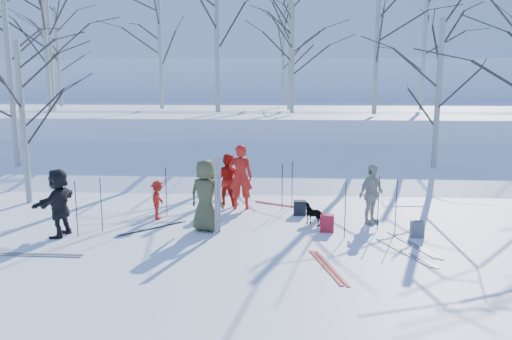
# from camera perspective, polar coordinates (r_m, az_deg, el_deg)

# --- Properties ---
(ground) EXTENTS (120.00, 120.00, 0.00)m
(ground) POSITION_cam_1_polar(r_m,az_deg,el_deg) (12.02, -0.46, -7.41)
(ground) COLOR white
(ground) RESTS_ON ground
(snow_ramp) EXTENTS (70.00, 9.49, 4.12)m
(snow_ramp) POSITION_cam_1_polar(r_m,az_deg,el_deg) (18.76, 1.06, -0.42)
(snow_ramp) COLOR white
(snow_ramp) RESTS_ON ground
(snow_plateau) EXTENTS (70.00, 18.00, 2.20)m
(snow_plateau) POSITION_cam_1_polar(r_m,az_deg,el_deg) (28.55, 1.98, 5.04)
(snow_plateau) COLOR white
(snow_plateau) RESTS_ON ground
(far_hill) EXTENTS (90.00, 30.00, 6.00)m
(far_hill) POSITION_cam_1_polar(r_m,az_deg,el_deg) (49.44, 2.71, 8.48)
(far_hill) COLOR white
(far_hill) RESTS_ON ground
(skier_olive_center) EXTENTS (1.00, 0.82, 1.77)m
(skier_olive_center) POSITION_cam_1_polar(r_m,az_deg,el_deg) (12.18, -5.75, -2.90)
(skier_olive_center) COLOR #45472A
(skier_olive_center) RESTS_ON ground
(skier_red_north) EXTENTS (0.68, 0.45, 1.86)m
(skier_red_north) POSITION_cam_1_polar(r_m,az_deg,el_deg) (14.16, -1.77, -0.79)
(skier_red_north) COLOR red
(skier_red_north) RESTS_ON ground
(skier_redor_behind) EXTENTS (0.88, 0.77, 1.52)m
(skier_redor_behind) POSITION_cam_1_polar(r_m,az_deg,el_deg) (14.66, -3.30, -1.08)
(skier_redor_behind) COLOR #B7180E
(skier_redor_behind) RESTS_ON ground
(skier_red_seated) EXTENTS (0.39, 0.67, 1.04)m
(skier_red_seated) POSITION_cam_1_polar(r_m,az_deg,el_deg) (13.44, -11.13, -3.37)
(skier_red_seated) COLOR red
(skier_red_seated) RESTS_ON ground
(skier_cream_east) EXTENTS (0.91, 0.91, 1.56)m
(skier_cream_east) POSITION_cam_1_polar(r_m,az_deg,el_deg) (13.06, 13.03, -2.69)
(skier_cream_east) COLOR beige
(skier_cream_east) RESTS_ON ground
(skier_grey_west) EXTENTS (0.67, 1.55, 1.62)m
(skier_grey_west) POSITION_cam_1_polar(r_m,az_deg,el_deg) (12.60, -21.60, -3.49)
(skier_grey_west) COLOR black
(skier_grey_west) RESTS_ON ground
(dog) EXTENTS (0.68, 0.61, 0.54)m
(dog) POSITION_cam_1_polar(r_m,az_deg,el_deg) (12.86, 6.74, -5.03)
(dog) COLOR black
(dog) RESTS_ON ground
(upright_ski_left) EXTENTS (0.12, 0.17, 1.90)m
(upright_ski_left) POSITION_cam_1_polar(r_m,az_deg,el_deg) (11.83, -4.60, -2.95)
(upright_ski_left) COLOR silver
(upright_ski_left) RESTS_ON ground
(upright_ski_right) EXTENTS (0.13, 0.23, 1.89)m
(upright_ski_right) POSITION_cam_1_polar(r_m,az_deg,el_deg) (11.90, -4.23, -2.86)
(upright_ski_right) COLOR silver
(upright_ski_right) RESTS_ON ground
(ski_pair_a) EXTENTS (1.39, 2.03, 0.02)m
(ski_pair_a) POSITION_cam_1_polar(r_m,az_deg,el_deg) (11.84, 17.51, -8.13)
(ski_pair_a) COLOR silver
(ski_pair_a) RESTS_ON ground
(ski_pair_b) EXTENTS (1.15, 2.00, 0.02)m
(ski_pair_b) POSITION_cam_1_polar(r_m,az_deg,el_deg) (10.13, 8.22, -10.93)
(ski_pair_b) COLOR red
(ski_pair_b) RESTS_ON ground
(ski_pair_c) EXTENTS (2.10, 2.10, 0.02)m
(ski_pair_c) POSITION_cam_1_polar(r_m,az_deg,el_deg) (12.71, -11.80, -6.59)
(ski_pair_c) COLOR silver
(ski_pair_c) RESTS_ON ground
(ski_pair_d) EXTENTS (0.22, 1.90, 0.02)m
(ski_pair_d) POSITION_cam_1_polar(r_m,az_deg,el_deg) (11.63, -23.58, -8.87)
(ski_pair_d) COLOR silver
(ski_pair_d) RESTS_ON ground
(ski_pair_e) EXTENTS (1.70, 2.06, 0.02)m
(ski_pair_e) POSITION_cam_1_polar(r_m,az_deg,el_deg) (14.67, 3.24, -4.07)
(ski_pair_e) COLOR red
(ski_pair_e) RESTS_ON ground
(ski_pair_f) EXTENTS (1.60, 2.05, 0.02)m
(ski_pair_f) POSITION_cam_1_polar(r_m,az_deg,el_deg) (11.29, 16.65, -9.01)
(ski_pair_f) COLOR silver
(ski_pair_f) RESTS_ON ground
(ski_pole_a) EXTENTS (0.02, 0.02, 1.34)m
(ski_pole_a) POSITION_cam_1_polar(r_m,az_deg,el_deg) (14.40, 4.15, -1.67)
(ski_pole_a) COLOR black
(ski_pole_a) RESTS_ON ground
(ski_pole_b) EXTENTS (0.02, 0.02, 1.34)m
(ski_pole_b) POSITION_cam_1_polar(r_m,az_deg,el_deg) (12.44, 15.72, -3.98)
(ski_pole_b) COLOR black
(ski_pole_b) RESTS_ON ground
(ski_pole_c) EXTENTS (0.02, 0.02, 1.34)m
(ski_pole_c) POSITION_cam_1_polar(r_m,az_deg,el_deg) (12.42, -19.85, -4.23)
(ski_pole_c) COLOR black
(ski_pole_c) RESTS_ON ground
(ski_pole_d) EXTENTS (0.02, 0.02, 1.34)m
(ski_pole_d) POSITION_cam_1_polar(r_m,az_deg,el_deg) (14.05, 3.01, -1.96)
(ski_pole_d) COLOR black
(ski_pole_d) RESTS_ON ground
(ski_pole_e) EXTENTS (0.02, 0.02, 1.34)m
(ski_pole_e) POSITION_cam_1_polar(r_m,az_deg,el_deg) (12.58, 13.81, -3.73)
(ski_pole_e) COLOR black
(ski_pole_e) RESTS_ON ground
(ski_pole_f) EXTENTS (0.02, 0.02, 1.34)m
(ski_pole_f) POSITION_cam_1_polar(r_m,az_deg,el_deg) (11.78, 10.16, -4.55)
(ski_pole_f) COLOR black
(ski_pole_f) RESTS_ON ground
(ski_pole_g) EXTENTS (0.02, 0.02, 1.34)m
(ski_pole_g) POSITION_cam_1_polar(r_m,az_deg,el_deg) (13.00, -20.88, -3.66)
(ski_pole_g) COLOR black
(ski_pole_g) RESTS_ON ground
(ski_pole_h) EXTENTS (0.02, 0.02, 1.34)m
(ski_pole_h) POSITION_cam_1_polar(r_m,az_deg,el_deg) (13.71, -10.23, -2.42)
(ski_pole_h) COLOR black
(ski_pole_h) RESTS_ON ground
(ski_pole_i) EXTENTS (0.02, 0.02, 1.34)m
(ski_pole_i) POSITION_cam_1_polar(r_m,az_deg,el_deg) (12.67, -17.27, -3.80)
(ski_pole_i) COLOR black
(ski_pole_i) RESTS_ON ground
(backpack_red) EXTENTS (0.32, 0.22, 0.42)m
(backpack_red) POSITION_cam_1_polar(r_m,az_deg,el_deg) (12.32, 8.11, -6.04)
(backpack_red) COLOR #B21B2A
(backpack_red) RESTS_ON ground
(backpack_grey) EXTENTS (0.30, 0.20, 0.38)m
(backpack_grey) POSITION_cam_1_polar(r_m,az_deg,el_deg) (12.40, 17.94, -6.45)
(backpack_grey) COLOR #5C5D63
(backpack_grey) RESTS_ON ground
(backpack_dark) EXTENTS (0.34, 0.24, 0.40)m
(backpack_dark) POSITION_cam_1_polar(r_m,az_deg,el_deg) (13.71, 5.03, -4.32)
(backpack_dark) COLOR black
(backpack_dark) RESTS_ON ground
(birch_plateau_a) EXTENTS (4.51, 4.51, 5.59)m
(birch_plateau_a) POSITION_cam_1_polar(r_m,az_deg,el_deg) (27.96, 3.12, 13.12)
(birch_plateau_a) COLOR silver
(birch_plateau_a) RESTS_ON snow_plateau
(birch_plateau_b) EXTENTS (5.33, 5.33, 6.76)m
(birch_plateau_b) POSITION_cam_1_polar(r_m,az_deg,el_deg) (25.59, -22.59, 13.91)
(birch_plateau_b) COLOR silver
(birch_plateau_b) RESTS_ON snow_plateau
(birch_plateau_d) EXTENTS (3.83, 3.83, 4.62)m
(birch_plateau_d) POSITION_cam_1_polar(r_m,az_deg,el_deg) (21.83, 4.18, 12.58)
(birch_plateau_d) COLOR silver
(birch_plateau_d) RESTS_ON snow_plateau
(birch_plateau_e) EXTENTS (4.74, 4.74, 5.92)m
(birch_plateau_e) POSITION_cam_1_polar(r_m,az_deg,el_deg) (24.24, -22.89, 13.14)
(birch_plateau_e) COLOR silver
(birch_plateau_e) RESTS_ON snow_plateau
(birch_plateau_f) EXTENTS (4.40, 4.40, 5.43)m
(birch_plateau_f) POSITION_cam_1_polar(r_m,az_deg,el_deg) (23.98, 3.86, 13.36)
(birch_plateau_f) COLOR silver
(birch_plateau_f) RESTS_ON snow_plateau
(birch_plateau_g) EXTENTS (4.50, 4.50, 5.57)m
(birch_plateau_g) POSITION_cam_1_polar(r_m,az_deg,el_deg) (25.37, -10.90, 13.20)
(birch_plateau_g) COLOR silver
(birch_plateau_g) RESTS_ON snow_plateau
(birch_plateau_h) EXTENTS (4.19, 4.19, 5.13)m
(birch_plateau_h) POSITION_cam_1_polar(r_m,az_deg,el_deg) (25.05, 18.63, 12.38)
(birch_plateau_h) COLOR silver
(birch_plateau_h) RESTS_ON snow_plateau
(birch_plateau_i) EXTENTS (4.18, 4.18, 5.11)m
(birch_plateau_i) POSITION_cam_1_polar(r_m,az_deg,el_deg) (28.89, -21.69, 11.85)
(birch_plateau_i) COLOR silver
(birch_plateau_i) RESTS_ON snow_plateau
(birch_plateau_j) EXTENTS (4.73, 4.73, 5.91)m
(birch_plateau_j) POSITION_cam_1_polar(r_m,az_deg,el_deg) (21.64, 13.67, 14.05)
(birch_plateau_j) COLOR silver
(birch_plateau_j) RESTS_ON snow_plateau
(birch_plateau_l) EXTENTS (5.91, 5.91, 7.58)m
(birch_plateau_l) POSITION_cam_1_polar(r_m,az_deg,el_deg) (22.50, -4.51, 16.29)
(birch_plateau_l) COLOR silver
(birch_plateau_l) RESTS_ON snow_plateau
(birch_edge_a) EXTENTS (3.93, 3.93, 4.76)m
(birch_edge_a) POSITION_cam_1_polar(r_m,az_deg,el_deg) (16.18, -25.08, 4.84)
(birch_edge_a) COLOR silver
(birch_edge_a) RESTS_ON ground
(birch_edge_d) EXTENTS (5.17, 5.17, 6.53)m
(birch_edge_d) POSITION_cam_1_polar(r_m,az_deg,el_deg) (19.88, -26.17, 8.18)
(birch_edge_d) COLOR silver
(birch_edge_d) RESTS_ON ground
(birch_edge_e) EXTENTS (4.57, 4.57, 5.68)m
(birch_edge_e) POSITION_cam_1_polar(r_m,az_deg,el_deg) (18.29, 20.05, 7.17)
(birch_edge_e) COLOR silver
(birch_edge_e) RESTS_ON ground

